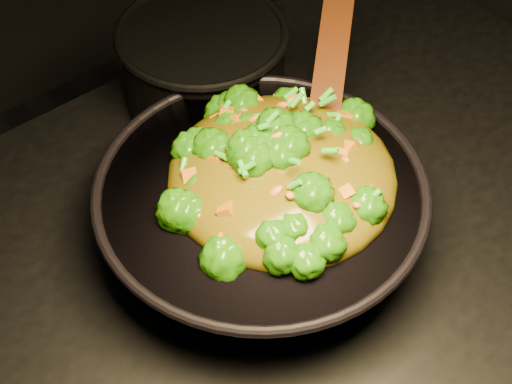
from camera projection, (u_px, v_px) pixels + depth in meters
wok at (261, 218)px, 0.98m from camera, size 0.48×0.48×0.11m
stir_fry at (283, 152)px, 0.91m from camera, size 0.32×0.32×0.10m
spatula at (329, 80)px, 1.00m from camera, size 0.21×0.20×0.11m
back_pot at (204, 66)px, 1.15m from camera, size 0.31×0.31×0.14m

